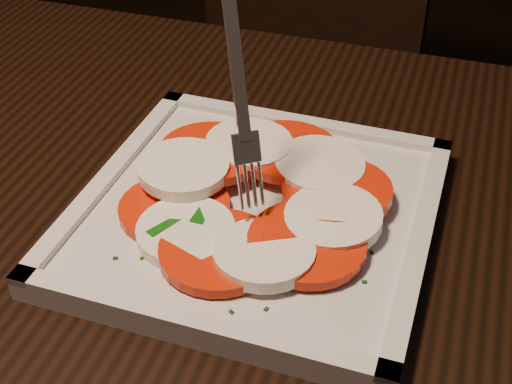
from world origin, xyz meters
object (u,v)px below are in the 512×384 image
Objects in this scene: table at (123,340)px; plate at (256,215)px; fork at (235,77)px; chair at (294,51)px.

plate is (0.09, 0.07, 0.11)m from table.
table is 7.16× the size of fork.
fork is (0.07, 0.07, 0.22)m from table.
chair is 0.80m from fork.
fork is (0.18, -0.70, 0.34)m from chair.
table is 1.33× the size of chair.
chair is 3.48× the size of plate.
plate is (0.20, -0.71, 0.22)m from chair.
chair is at bearing 105.54° from plate.
chair reaches higher than plate.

